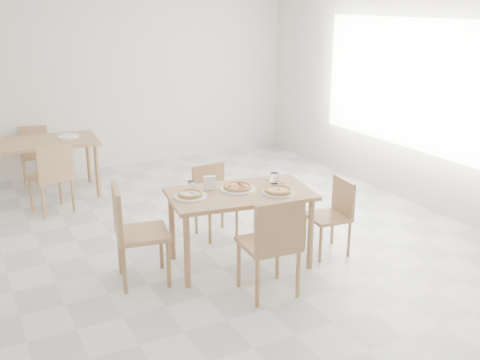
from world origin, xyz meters
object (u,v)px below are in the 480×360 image
main_table (240,201)px  pizza_margherita (278,190)px  chair_west (132,228)px  plate_margherita (278,193)px  plate_pepperoni (238,189)px  chair_east (334,211)px  napkin_holder (210,184)px  chair_back_n (35,150)px  chair_north (213,195)px  second_table (40,147)px  chair_back_s (52,174)px  tumbler_b (191,186)px  chair_south (273,240)px  pizza_pepperoni (238,187)px  plate_empty (68,136)px  pizza_mushroom (190,194)px  plate_mushroom (190,197)px  tumbler_a (274,178)px

main_table → pizza_margherita: (0.30, -0.21, 0.13)m
chair_west → main_table: bearing=-85.6°
plate_margherita → plate_pepperoni: size_ratio=0.88×
chair_east → napkin_holder: size_ratio=5.51×
chair_back_n → plate_pepperoni: bearing=-62.1°
chair_north → main_table: bearing=-98.5°
second_table → chair_back_s: chair_back_s is taller
plate_margherita → pizza_margherita: bearing=-90.0°
plate_margherita → tumbler_b: 0.84m
chair_south → pizza_pepperoni: chair_south is taller
chair_west → plate_empty: size_ratio=3.29×
plate_pepperoni → chair_east: bearing=-15.7°
chair_back_n → chair_west: bearing=-77.7°
pizza_mushroom → tumbler_b: bearing=65.2°
plate_pepperoni → napkin_holder: (-0.25, 0.11, 0.06)m
plate_pepperoni → plate_empty: 3.16m
pizza_mushroom → plate_margherita: bearing=-20.1°
chair_west → second_table: size_ratio=0.62×
tumbler_b → chair_back_n: bearing=105.4°
napkin_holder → pizza_pepperoni: bearing=-9.1°
main_table → plate_margherita: (0.30, -0.21, 0.10)m
chair_north → chair_east: 1.34m
plate_margherita → main_table: bearing=144.7°
chair_south → pizza_margherita: 0.66m
plate_mushroom → plate_empty: 3.03m
chair_east → plate_pepperoni: size_ratio=2.24×
napkin_holder → chair_back_n: 3.72m
plate_mushroom → napkin_holder: napkin_holder is taller
chair_north → second_table: 2.65m
pizza_margherita → pizza_pepperoni: bearing=136.2°
chair_west → pizza_margherita: size_ratio=2.69×
tumbler_b → chair_east: bearing=-18.7°
pizza_mushroom → pizza_pepperoni: size_ratio=0.84×
chair_back_n → chair_east: bearing=-51.8°
chair_west → napkin_holder: size_ratio=6.59×
chair_west → pizza_margherita: bearing=-93.1°
chair_east → pizza_pepperoni: bearing=-99.6°
chair_south → chair_back_n: (-1.29, 4.43, -0.08)m
chair_west → second_table: chair_west is taller
plate_mushroom → tumbler_a: bearing=-0.4°
tumbler_a → pizza_mushroom: bearing=179.6°
chair_east → chair_back_s: 3.40m
chair_back_n → chair_back_s: bearing=-83.0°
chair_east → plate_pepperoni: chair_east is taller
main_table → chair_back_n: (-1.35, 3.71, -0.20)m
plate_mushroom → chair_back_s: bearing=111.9°
chair_south → chair_east: chair_south is taller
plate_mushroom → chair_back_n: chair_back_n is taller
chair_north → tumbler_b: (-0.48, -0.54, 0.34)m
plate_mushroom → pizza_margherita: pizza_margherita is taller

